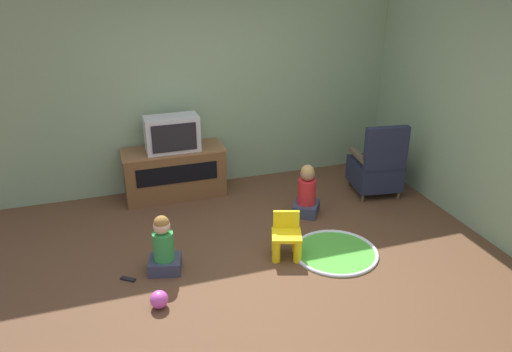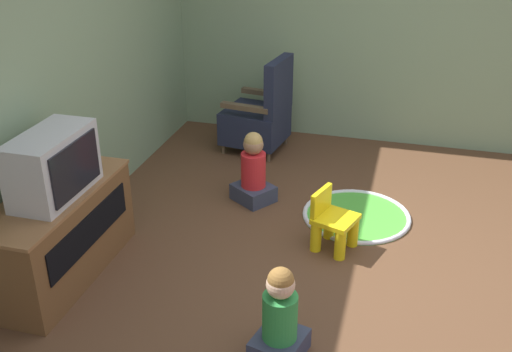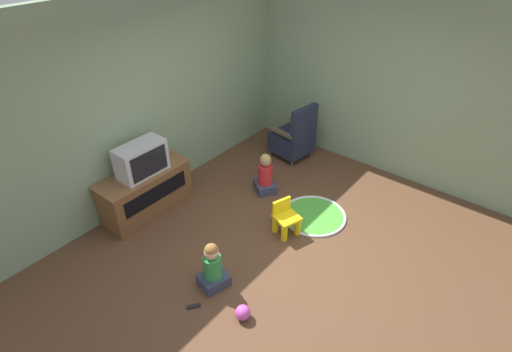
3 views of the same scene
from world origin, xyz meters
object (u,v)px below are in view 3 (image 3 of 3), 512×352
(television, at_px, (142,159))
(child_watching_left, at_px, (213,268))
(tv_cabinet, at_px, (146,191))
(child_watching_center, at_px, (265,175))
(remote_control, at_px, (194,306))
(toy_ball, at_px, (243,313))
(black_armchair, at_px, (294,138))
(yellow_kid_chair, at_px, (286,220))

(television, distance_m, child_watching_left, 1.74)
(tv_cabinet, distance_m, child_watching_center, 1.71)
(tv_cabinet, relative_size, remote_control, 8.58)
(toy_ball, height_order, remote_control, toy_ball)
(tv_cabinet, height_order, toy_ball, tv_cabinet)
(television, height_order, child_watching_center, television)
(tv_cabinet, xyz_separation_m, toy_ball, (-0.52, -2.18, -0.25))
(child_watching_left, relative_size, toy_ball, 3.74)
(remote_control, bearing_deg, child_watching_center, -125.46)
(tv_cabinet, height_order, television, television)
(remote_control, bearing_deg, black_armchair, -127.38)
(remote_control, bearing_deg, child_watching_left, -135.75)
(tv_cabinet, distance_m, toy_ball, 2.26)
(yellow_kid_chair, distance_m, child_watching_center, 0.95)
(child_watching_center, xyz_separation_m, toy_ball, (-1.91, -1.20, -0.19))
(television, height_order, remote_control, television)
(toy_ball, relative_size, remote_control, 1.10)
(television, bearing_deg, black_armchair, -16.10)
(black_armchair, bearing_deg, child_watching_left, 24.95)
(yellow_kid_chair, relative_size, toy_ball, 2.82)
(yellow_kid_chair, xyz_separation_m, toy_ball, (-1.36, -0.43, -0.11))
(black_armchair, bearing_deg, child_watching_center, 19.97)
(television, distance_m, yellow_kid_chair, 2.01)
(black_armchair, xyz_separation_m, child_watching_center, (-1.07, -0.23, -0.09))
(black_armchair, height_order, child_watching_left, black_armchair)
(television, bearing_deg, tv_cabinet, 90.00)
(television, xyz_separation_m, black_armchair, (2.46, -0.71, -0.49))
(yellow_kid_chair, relative_size, child_watching_center, 0.72)
(tv_cabinet, height_order, yellow_kid_chair, tv_cabinet)
(toy_ball, bearing_deg, yellow_kid_chair, 17.47)
(black_armchair, relative_size, child_watching_center, 1.54)
(television, xyz_separation_m, remote_control, (-0.75, -1.64, -0.84))
(television, distance_m, child_watching_center, 1.78)
(child_watching_left, bearing_deg, yellow_kid_chair, 8.19)
(tv_cabinet, height_order, child_watching_center, tv_cabinet)
(child_watching_left, distance_m, remote_control, 0.45)
(child_watching_left, bearing_deg, black_armchair, 30.84)
(black_armchair, xyz_separation_m, remote_control, (-3.21, -0.93, -0.35))
(yellow_kid_chair, relative_size, remote_control, 3.10)
(television, distance_m, black_armchair, 2.61)
(black_armchair, xyz_separation_m, toy_ball, (-2.98, -1.43, -0.28))
(black_armchair, height_order, child_watching_center, black_armchair)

